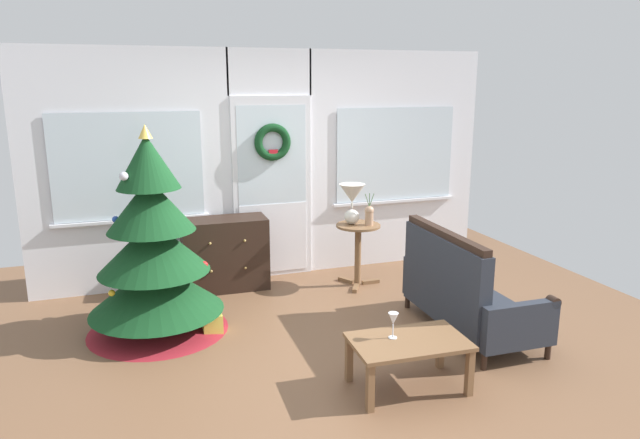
{
  "coord_description": "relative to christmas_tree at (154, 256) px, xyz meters",
  "views": [
    {
      "loc": [
        -1.61,
        -4.22,
        2.21
      ],
      "look_at": [
        0.05,
        0.55,
        1.0
      ],
      "focal_mm": 32.64,
      "sensor_mm": 36.0,
      "label": 1
    }
  ],
  "objects": [
    {
      "name": "settee_sofa",
      "position": [
        2.57,
        -0.93,
        -0.33
      ],
      "size": [
        0.75,
        1.48,
        0.96
      ],
      "color": "black",
      "rests_on": "ground"
    },
    {
      "name": "side_table",
      "position": [
        2.17,
        0.51,
        -0.21
      ],
      "size": [
        0.5,
        0.48,
        0.69
      ],
      "color": "brown",
      "rests_on": "ground"
    },
    {
      "name": "coffee_table",
      "position": [
        1.66,
        -1.65,
        -0.37
      ],
      "size": [
        0.87,
        0.56,
        0.38
      ],
      "color": "brown",
      "rests_on": "ground"
    },
    {
      "name": "christmas_tree",
      "position": [
        0.0,
        0.0,
        0.0
      ],
      "size": [
        1.25,
        1.25,
        1.86
      ],
      "color": "#4C331E",
      "rests_on": "ground"
    },
    {
      "name": "ground_plane",
      "position": [
        1.39,
        -0.89,
        -0.7
      ],
      "size": [
        6.76,
        6.76,
        0.0
      ],
      "primitive_type": "plane",
      "color": "brown"
    },
    {
      "name": "dresser_cabinet",
      "position": [
        0.78,
        0.9,
        -0.31
      ],
      "size": [
        0.91,
        0.46,
        0.78
      ],
      "color": "black",
      "rests_on": "ground"
    },
    {
      "name": "table_lamp",
      "position": [
        2.11,
        0.55,
        0.28
      ],
      "size": [
        0.28,
        0.28,
        0.44
      ],
      "color": "silver",
      "rests_on": "side_table"
    },
    {
      "name": "wine_glass",
      "position": [
        1.56,
        -1.59,
        -0.18
      ],
      "size": [
        0.08,
        0.08,
        0.2
      ],
      "color": "silver",
      "rests_on": "coffee_table"
    },
    {
      "name": "back_wall_with_door",
      "position": [
        1.39,
        1.19,
        0.58
      ],
      "size": [
        5.2,
        0.19,
        2.55
      ],
      "color": "white",
      "rests_on": "ground"
    },
    {
      "name": "flower_vase",
      "position": [
        2.27,
        0.45,
        0.11
      ],
      "size": [
        0.11,
        0.1,
        0.35
      ],
      "color": "tan",
      "rests_on": "side_table"
    },
    {
      "name": "gift_box",
      "position": [
        0.46,
        -0.21,
        -0.61
      ],
      "size": [
        0.17,
        0.16,
        0.17
      ],
      "primitive_type": "cube",
      "color": "#D8C64C",
      "rests_on": "ground"
    }
  ]
}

